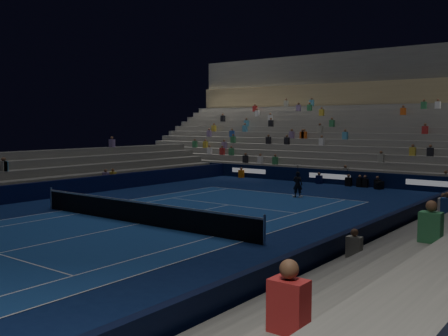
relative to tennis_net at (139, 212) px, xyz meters
name	(u,v)px	position (x,y,z in m)	size (l,w,h in m)	color
ground	(139,224)	(0.00, 0.00, -0.50)	(90.00, 90.00, 0.00)	#0C1C4A
court_surface	(139,224)	(0.00, 0.00, -0.50)	(10.97, 23.77, 0.01)	navy
sponsor_barrier_far	(330,177)	(0.00, 18.50, 0.00)	(44.00, 0.25, 1.00)	black
sponsor_barrier_east	(353,245)	(9.70, 0.00, 0.00)	(0.25, 37.00, 1.00)	black
sponsor_barrier_west	(16,194)	(-9.70, 0.00, 0.00)	(0.25, 37.00, 1.00)	black
grandstand_main	(380,134)	(0.00, 27.90, 2.87)	(44.00, 15.20, 11.20)	slate
tennis_net	(139,212)	(0.00, 0.00, 0.00)	(12.90, 0.10, 1.10)	#B2B2B7
tennis_player	(298,184)	(1.51, 11.08, 0.26)	(0.56, 0.37, 1.54)	black
broadcast_camera	(379,185)	(3.90, 17.64, -0.23)	(0.55, 0.91, 0.53)	black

